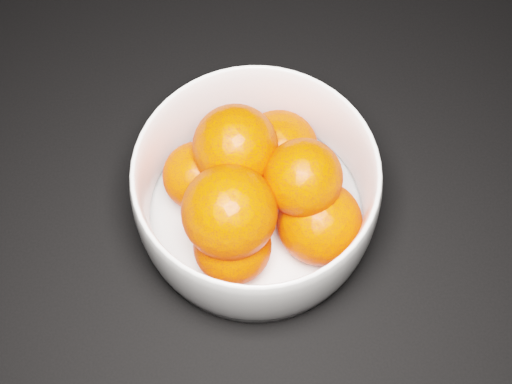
{
  "coord_description": "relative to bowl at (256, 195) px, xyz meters",
  "views": [
    {
      "loc": [
        0.23,
        -0.14,
        0.58
      ],
      "look_at": [
        0.25,
        0.11,
        0.05
      ],
      "focal_mm": 50.0,
      "sensor_mm": 36.0,
      "label": 1
    }
  ],
  "objects": [
    {
      "name": "bowl",
      "position": [
        0.0,
        0.0,
        0.0
      ],
      "size": [
        0.2,
        0.2,
        0.1
      ],
      "rotation": [
        0.0,
        0.0,
        0.35
      ],
      "color": "white",
      "rests_on": "ground"
    },
    {
      "name": "orange_pile",
      "position": [
        0.0,
        -0.0,
        0.01
      ],
      "size": [
        0.16,
        0.15,
        0.11
      ],
      "color": "#FE3200",
      "rests_on": "bowl"
    }
  ]
}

